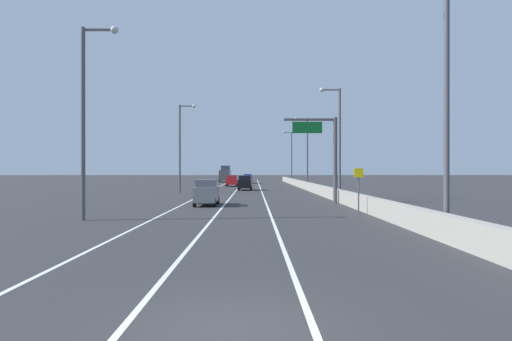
{
  "coord_description": "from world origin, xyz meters",
  "views": [
    {
      "loc": [
        0.4,
        -7.68,
        2.9
      ],
      "look_at": [
        0.75,
        48.71,
        2.8
      ],
      "focal_mm": 29.38,
      "sensor_mm": 36.0,
      "label": 1
    }
  ],
  "objects_px": {
    "speed_advisory_sign": "(359,187)",
    "lamp_post_left_near": "(87,110)",
    "lamp_post_right_near": "(441,90)",
    "car_gray_2": "(207,193)",
    "lamp_post_left_mid": "(182,143)",
    "lamp_post_right_third": "(306,148)",
    "overhead_sign_gantry": "(327,149)",
    "lamp_post_right_fourth": "(290,154)",
    "car_blue_3": "(248,179)",
    "box_truck": "(225,175)",
    "car_black_0": "(245,183)",
    "car_red_1": "(232,181)",
    "lamp_post_right_second": "(337,136)"
  },
  "relations": [
    {
      "from": "overhead_sign_gantry",
      "to": "car_blue_3",
      "type": "xyz_separation_m",
      "value": [
        -7.61,
        51.95,
        -3.74
      ]
    },
    {
      "from": "lamp_post_right_near",
      "to": "car_red_1",
      "type": "distance_m",
      "value": 56.83
    },
    {
      "from": "lamp_post_left_mid",
      "to": "car_red_1",
      "type": "bearing_deg",
      "value": 75.69
    },
    {
      "from": "car_red_1",
      "to": "car_blue_3",
      "type": "height_order",
      "value": "car_blue_3"
    },
    {
      "from": "lamp_post_right_second",
      "to": "box_truck",
      "type": "relative_size",
      "value": 1.37
    },
    {
      "from": "car_red_1",
      "to": "overhead_sign_gantry",
      "type": "bearing_deg",
      "value": -74.48
    },
    {
      "from": "lamp_post_right_third",
      "to": "speed_advisory_sign",
      "type": "bearing_deg",
      "value": -92.06
    },
    {
      "from": "speed_advisory_sign",
      "to": "car_red_1",
      "type": "relative_size",
      "value": 0.73
    },
    {
      "from": "car_blue_3",
      "to": "box_truck",
      "type": "height_order",
      "value": "box_truck"
    },
    {
      "from": "lamp_post_right_third",
      "to": "car_blue_3",
      "type": "height_order",
      "value": "lamp_post_right_third"
    },
    {
      "from": "lamp_post_right_near",
      "to": "car_black_0",
      "type": "xyz_separation_m",
      "value": [
        -9.31,
        41.33,
        -5.29
      ]
    },
    {
      "from": "car_gray_2",
      "to": "speed_advisory_sign",
      "type": "bearing_deg",
      "value": -32.06
    },
    {
      "from": "lamp_post_right_second",
      "to": "car_gray_2",
      "type": "distance_m",
      "value": 15.49
    },
    {
      "from": "speed_advisory_sign",
      "to": "lamp_post_left_near",
      "type": "relative_size",
      "value": 0.27
    },
    {
      "from": "lamp_post_right_third",
      "to": "lamp_post_left_near",
      "type": "height_order",
      "value": "same"
    },
    {
      "from": "lamp_post_right_near",
      "to": "lamp_post_right_fourth",
      "type": "distance_m",
      "value": 71.64
    },
    {
      "from": "lamp_post_right_fourth",
      "to": "lamp_post_left_mid",
      "type": "height_order",
      "value": "same"
    },
    {
      "from": "car_gray_2",
      "to": "car_black_0",
      "type": "bearing_deg",
      "value": 84.13
    },
    {
      "from": "car_gray_2",
      "to": "box_truck",
      "type": "bearing_deg",
      "value": 92.57
    },
    {
      "from": "car_blue_3",
      "to": "lamp_post_right_fourth",
      "type": "bearing_deg",
      "value": 6.84
    },
    {
      "from": "car_black_0",
      "to": "car_gray_2",
      "type": "xyz_separation_m",
      "value": [
        -2.61,
        -25.35,
        0.0
      ]
    },
    {
      "from": "lamp_post_left_near",
      "to": "lamp_post_right_fourth",
      "type": "bearing_deg",
      "value": 75.08
    },
    {
      "from": "overhead_sign_gantry",
      "to": "lamp_post_right_near",
      "type": "distance_m",
      "value": 18.74
    },
    {
      "from": "car_gray_2",
      "to": "box_truck",
      "type": "xyz_separation_m",
      "value": [
        -2.93,
        65.47,
        0.73
      ]
    },
    {
      "from": "car_gray_2",
      "to": "lamp_post_right_third",
      "type": "bearing_deg",
      "value": 69.22
    },
    {
      "from": "car_gray_2",
      "to": "lamp_post_left_mid",
      "type": "bearing_deg",
      "value": 105.66
    },
    {
      "from": "lamp_post_left_near",
      "to": "lamp_post_left_mid",
      "type": "bearing_deg",
      "value": 89.01
    },
    {
      "from": "car_black_0",
      "to": "car_blue_3",
      "type": "height_order",
      "value": "car_black_0"
    },
    {
      "from": "overhead_sign_gantry",
      "to": "car_red_1",
      "type": "bearing_deg",
      "value": 105.52
    },
    {
      "from": "overhead_sign_gantry",
      "to": "car_gray_2",
      "type": "relative_size",
      "value": 1.82
    },
    {
      "from": "overhead_sign_gantry",
      "to": "lamp_post_right_fourth",
      "type": "bearing_deg",
      "value": 88.36
    },
    {
      "from": "car_gray_2",
      "to": "lamp_post_left_near",
      "type": "bearing_deg",
      "value": -119.87
    },
    {
      "from": "lamp_post_right_fourth",
      "to": "overhead_sign_gantry",
      "type": "bearing_deg",
      "value": -91.64
    },
    {
      "from": "overhead_sign_gantry",
      "to": "lamp_post_right_fourth",
      "type": "height_order",
      "value": "lamp_post_right_fourth"
    },
    {
      "from": "lamp_post_right_third",
      "to": "overhead_sign_gantry",
      "type": "bearing_deg",
      "value": -93.58
    },
    {
      "from": "lamp_post_left_near",
      "to": "car_red_1",
      "type": "distance_m",
      "value": 49.94
    },
    {
      "from": "lamp_post_right_near",
      "to": "box_truck",
      "type": "relative_size",
      "value": 1.37
    },
    {
      "from": "lamp_post_right_fourth",
      "to": "car_blue_3",
      "type": "bearing_deg",
      "value": -173.16
    },
    {
      "from": "speed_advisory_sign",
      "to": "lamp_post_right_third",
      "type": "relative_size",
      "value": 0.27
    },
    {
      "from": "lamp_post_right_second",
      "to": "lamp_post_right_fourth",
      "type": "distance_m",
      "value": 47.76
    },
    {
      "from": "lamp_post_right_third",
      "to": "lamp_post_left_mid",
      "type": "xyz_separation_m",
      "value": [
        -17.3,
        -13.1,
        0.0
      ]
    },
    {
      "from": "lamp_post_right_second",
      "to": "car_red_1",
      "type": "height_order",
      "value": "lamp_post_right_second"
    },
    {
      "from": "lamp_post_right_third",
      "to": "car_black_0",
      "type": "height_order",
      "value": "lamp_post_right_third"
    },
    {
      "from": "overhead_sign_gantry",
      "to": "car_gray_2",
      "type": "height_order",
      "value": "overhead_sign_gantry"
    },
    {
      "from": "car_black_0",
      "to": "car_blue_3",
      "type": "distance_m",
      "value": 29.21
    },
    {
      "from": "lamp_post_right_second",
      "to": "car_red_1",
      "type": "bearing_deg",
      "value": 111.19
    },
    {
      "from": "speed_advisory_sign",
      "to": "car_blue_3",
      "type": "bearing_deg",
      "value": 97.49
    },
    {
      "from": "lamp_post_left_mid",
      "to": "car_gray_2",
      "type": "bearing_deg",
      "value": -74.34
    },
    {
      "from": "lamp_post_left_mid",
      "to": "car_red_1",
      "type": "xyz_separation_m",
      "value": [
        5.27,
        20.66,
        -5.36
      ]
    },
    {
      "from": "speed_advisory_sign",
      "to": "lamp_post_right_near",
      "type": "xyz_separation_m",
      "value": [
        1.23,
        -9.29,
        4.57
      ]
    }
  ]
}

